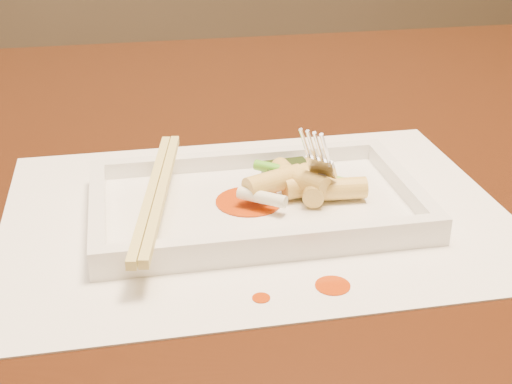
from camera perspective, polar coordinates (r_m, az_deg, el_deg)
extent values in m
cube|color=black|center=(0.69, -10.20, 0.99)|extent=(1.40, 0.90, 0.04)
cylinder|color=black|center=(1.35, 17.98, -4.82)|extent=(0.07, 0.07, 0.71)
cube|color=white|center=(0.57, 0.00, -1.68)|extent=(0.40, 0.30, 0.00)
cylinder|color=#B83605|center=(0.48, 6.15, -7.45)|extent=(0.02, 0.02, 0.00)
cylinder|color=#B83605|center=(0.47, 0.42, -8.47)|extent=(0.01, 0.01, 0.00)
cube|color=white|center=(0.57, 0.00, -1.26)|extent=(0.26, 0.16, 0.01)
cube|color=white|center=(0.63, -1.29, 2.64)|extent=(0.26, 0.01, 0.01)
cube|color=white|center=(0.50, 1.62, -3.94)|extent=(0.26, 0.01, 0.01)
cube|color=white|center=(0.56, -12.56, -1.34)|extent=(0.01, 0.14, 0.01)
cube|color=white|center=(0.60, 11.68, 0.74)|extent=(0.01, 0.14, 0.01)
cube|color=black|center=(0.61, 2.51, 1.69)|extent=(0.04, 0.03, 0.01)
cylinder|color=#EAEACC|center=(0.55, 0.48, -0.42)|extent=(0.04, 0.03, 0.01)
cylinder|color=#41A41A|center=(0.59, 3.63, 1.44)|extent=(0.07, 0.06, 0.01)
cube|color=#D4C46A|center=(0.55, -8.34, -0.02)|extent=(0.05, 0.21, 0.01)
cube|color=#D4C46A|center=(0.55, -7.52, 0.05)|extent=(0.05, 0.21, 0.01)
cylinder|color=#B83605|center=(0.57, -0.56, -0.75)|extent=(0.05, 0.05, 0.00)
cylinder|color=#E6CF6B|center=(0.57, 6.58, 0.26)|extent=(0.05, 0.02, 0.02)
cylinder|color=#E6CF6B|center=(0.58, 4.67, 0.46)|extent=(0.03, 0.05, 0.02)
cylinder|color=#E6CF6B|center=(0.57, 1.44, 0.85)|extent=(0.05, 0.04, 0.02)
cylinder|color=#E6CF6B|center=(0.59, 4.78, 0.88)|extent=(0.03, 0.04, 0.02)
cylinder|color=#E6CF6B|center=(0.59, 2.70, 1.22)|extent=(0.02, 0.05, 0.02)
cylinder|color=#E6CF6B|center=(0.57, 3.85, 0.91)|extent=(0.04, 0.04, 0.02)
cylinder|color=#E6CF6B|center=(0.58, 4.23, 0.51)|extent=(0.04, 0.02, 0.02)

